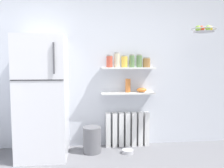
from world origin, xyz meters
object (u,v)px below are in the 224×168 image
(storage_jar_0, at_px, (109,61))
(storage_jar_2, at_px, (124,61))
(storage_jar_4, at_px, (139,61))
(refrigerator, at_px, (43,97))
(vase, at_px, (128,86))
(shelf_bowl, at_px, (142,90))
(pet_food_bowl, at_px, (128,151))
(storage_jar_1, at_px, (117,60))
(storage_jar_5, at_px, (147,62))
(trash_bin, at_px, (92,140))
(storage_jar_3, at_px, (132,61))
(hanging_fruit_basket, at_px, (204,29))
(radiator, at_px, (127,129))

(storage_jar_0, height_order, storage_jar_2, storage_jar_0)
(storage_jar_4, bearing_deg, storage_jar_0, -180.00)
(refrigerator, xyz_separation_m, vase, (1.28, 0.24, 0.13))
(storage_jar_0, relative_size, storage_jar_4, 0.94)
(shelf_bowl, bearing_deg, pet_food_bowl, -133.97)
(storage_jar_1, xyz_separation_m, storage_jar_5, (0.47, 0.00, -0.04))
(storage_jar_2, bearing_deg, storage_jar_0, -180.00)
(storage_jar_2, bearing_deg, trash_bin, -159.38)
(refrigerator, xyz_separation_m, pet_food_bowl, (1.23, -0.04, -0.84))
(storage_jar_2, distance_m, storage_jar_3, 0.12)
(storage_jar_4, height_order, vase, storage_jar_4)
(storage_jar_4, xyz_separation_m, storage_jar_5, (0.12, -0.00, -0.02))
(storage_jar_4, bearing_deg, storage_jar_2, -180.00)
(storage_jar_2, relative_size, hanging_fruit_basket, 0.54)
(vase, xyz_separation_m, shelf_bowl, (0.22, 0.00, -0.07))
(storage_jar_1, xyz_separation_m, pet_food_bowl, (0.13, -0.28, -1.38))
(storage_jar_2, height_order, pet_food_bowl, storage_jar_2)
(refrigerator, relative_size, pet_food_bowl, 9.80)
(pet_food_bowl, bearing_deg, vase, 80.47)
(refrigerator, bearing_deg, storage_jar_0, 13.56)
(storage_jar_0, xyz_separation_m, storage_jar_5, (0.59, 0.00, -0.02))
(storage_jar_3, relative_size, trash_bin, 0.52)
(storage_jar_2, relative_size, trash_bin, 0.48)
(storage_jar_1, distance_m, trash_bin, 1.29)
(pet_food_bowl, bearing_deg, storage_jar_5, 39.01)
(storage_jar_0, distance_m, storage_jar_3, 0.36)
(storage_jar_3, relative_size, shelf_bowl, 1.28)
(radiator, relative_size, hanging_fruit_basket, 2.02)
(shelf_bowl, bearing_deg, storage_jar_2, 180.00)
(storage_jar_1, relative_size, storage_jar_3, 1.14)
(refrigerator, bearing_deg, storage_jar_1, 12.15)
(storage_jar_5, bearing_deg, shelf_bowl, 180.00)
(storage_jar_2, height_order, hanging_fruit_basket, hanging_fruit_basket)
(radiator, bearing_deg, shelf_bowl, -7.71)
(storage_jar_4, distance_m, storage_jar_5, 0.12)
(storage_jar_1, xyz_separation_m, vase, (0.18, 0.00, -0.41))
(radiator, height_order, vase, vase)
(pet_food_bowl, bearing_deg, trash_bin, 171.40)
(storage_jar_0, bearing_deg, storage_jar_5, 0.00)
(storage_jar_0, distance_m, storage_jar_5, 0.59)
(refrigerator, height_order, storage_jar_5, refrigerator)
(storage_jar_1, xyz_separation_m, storage_jar_3, (0.24, 0.00, -0.01))
(storage_jar_3, relative_size, storage_jar_5, 1.28)
(trash_bin, bearing_deg, storage_jar_2, 20.62)
(storage_jar_2, bearing_deg, hanging_fruit_basket, -20.56)
(vase, height_order, trash_bin, vase)
(storage_jar_0, height_order, pet_food_bowl, storage_jar_0)
(storage_jar_1, relative_size, pet_food_bowl, 1.33)
(storage_jar_5, xyz_separation_m, hanging_fruit_basket, (0.73, -0.41, 0.47))
(vase, height_order, hanging_fruit_basket, hanging_fruit_basket)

